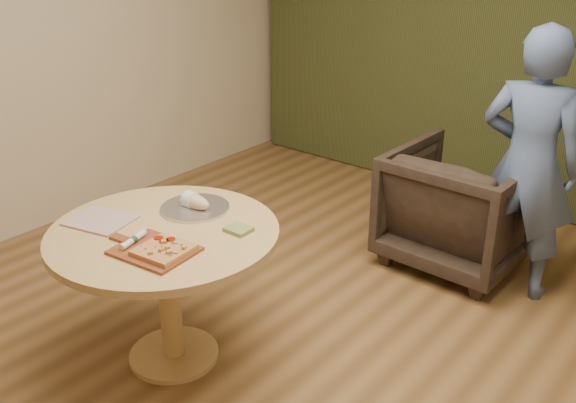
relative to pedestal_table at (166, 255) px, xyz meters
The scene contains 12 objects.
room_shell 0.97m from the pedestal_table, 15.91° to the left, with size 5.04×6.04×2.84m.
curtain 3.20m from the pedestal_table, 80.08° to the left, with size 4.80×0.14×2.78m, color #2C3317.
pedestal_table is the anchor object (origin of this frame).
pizza_paddle 0.27m from the pedestal_table, 52.73° to the right, with size 0.46×0.32×0.01m.
flatbread_pizza 0.31m from the pedestal_table, 39.71° to the right, with size 0.24×0.24×0.04m.
cutlery_roll 0.26m from the pedestal_table, 84.05° to the right, with size 0.07×0.20×0.03m.
newspaper 0.37m from the pedestal_table, 156.92° to the right, with size 0.30×0.25×0.01m, color silver.
serving_tray 0.31m from the pedestal_table, 102.37° to the left, with size 0.36×0.36×0.02m.
bread_roll 0.33m from the pedestal_table, 104.19° to the left, with size 0.19×0.09×0.09m.
green_packet 0.39m from the pedestal_table, 36.95° to the left, with size 0.12×0.10×0.02m, color #5B6A2F.
armchair 2.03m from the pedestal_table, 70.33° to the left, with size 0.84×0.79×0.87m, color black.
person_standing 2.14m from the pedestal_table, 58.89° to the left, with size 0.59×0.39×1.63m, color #485D8A.
Camera 1 is at (1.69, -1.92, 2.13)m, focal length 40.00 mm.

